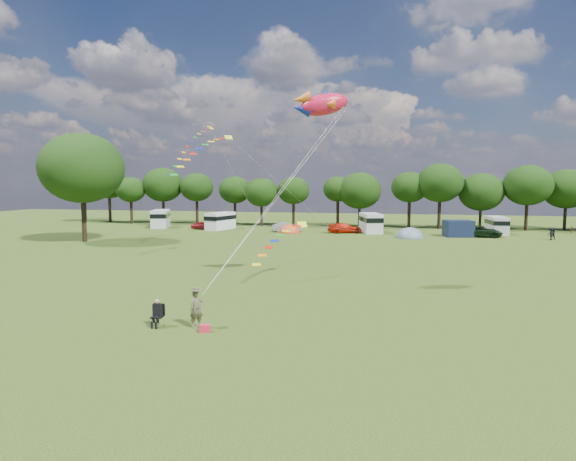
% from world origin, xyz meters
% --- Properties ---
extents(ground_plane, '(180.00, 180.00, 0.00)m').
position_xyz_m(ground_plane, '(0.00, 0.00, 0.00)').
color(ground_plane, black).
rests_on(ground_plane, ground).
extents(tree_line, '(102.98, 10.98, 10.27)m').
position_xyz_m(tree_line, '(5.30, 54.99, 6.35)').
color(tree_line, black).
rests_on(tree_line, ground).
extents(big_tree, '(10.00, 10.00, 13.28)m').
position_xyz_m(big_tree, '(-30.00, 28.00, 9.02)').
color(big_tree, black).
rests_on(big_tree, ground).
extents(car_a, '(3.77, 1.52, 1.25)m').
position_xyz_m(car_a, '(-21.86, 46.03, 0.63)').
color(car_a, maroon).
rests_on(car_a, ground).
extents(car_b, '(4.26, 2.88, 1.41)m').
position_xyz_m(car_b, '(-8.29, 45.15, 0.70)').
color(car_b, gray).
rests_on(car_b, ground).
extents(car_c, '(5.19, 3.31, 1.44)m').
position_xyz_m(car_c, '(0.30, 45.30, 0.72)').
color(car_c, '#BA1803').
rests_on(car_c, ground).
extents(car_d, '(5.84, 2.95, 1.55)m').
position_xyz_m(car_d, '(18.62, 43.96, 0.77)').
color(car_d, black).
rests_on(car_d, ground).
extents(campervan_a, '(4.26, 6.29, 2.84)m').
position_xyz_m(campervan_a, '(-29.85, 47.64, 1.53)').
color(campervan_a, silver).
rests_on(campervan_a, ground).
extents(campervan_b, '(3.60, 5.82, 2.65)m').
position_xyz_m(campervan_b, '(-19.09, 46.37, 1.42)').
color(campervan_b, white).
rests_on(campervan_b, ground).
extents(campervan_c, '(3.83, 6.16, 2.81)m').
position_xyz_m(campervan_c, '(3.96, 46.66, 1.51)').
color(campervan_c, silver).
rests_on(campervan_c, ground).
extents(campervan_d, '(2.49, 5.17, 2.47)m').
position_xyz_m(campervan_d, '(21.50, 48.32, 1.33)').
color(campervan_d, '#BDBDC0').
rests_on(campervan_d, ground).
extents(tent_orange, '(3.08, 3.37, 2.41)m').
position_xyz_m(tent_orange, '(-7.49, 43.73, 0.02)').
color(tent_orange, '#C54321').
rests_on(tent_orange, ground).
extents(tent_greyblue, '(3.69, 4.04, 2.75)m').
position_xyz_m(tent_greyblue, '(9.30, 40.89, 0.02)').
color(tent_greyblue, slate).
rests_on(tent_greyblue, ground).
extents(awning_navy, '(4.07, 3.56, 2.21)m').
position_xyz_m(awning_navy, '(15.76, 43.90, 1.10)').
color(awning_navy, '#131D38').
rests_on(awning_navy, ground).
extents(kite_flyer, '(0.83, 0.79, 1.90)m').
position_xyz_m(kite_flyer, '(-2.54, -2.02, 0.95)').
color(kite_flyer, brown).
rests_on(kite_flyer, ground).
extents(camp_chair, '(0.62, 0.61, 1.43)m').
position_xyz_m(camp_chair, '(-4.54, -2.26, 0.86)').
color(camp_chair, '#99999E').
rests_on(camp_chair, ground).
extents(kite_bag, '(0.61, 0.52, 0.36)m').
position_xyz_m(kite_bag, '(-1.87, -2.62, 0.18)').
color(kite_bag, red).
rests_on(kite_bag, ground).
extents(fish_kite, '(4.18, 2.54, 2.19)m').
position_xyz_m(fish_kite, '(2.02, 9.05, 12.60)').
color(fish_kite, red).
rests_on(fish_kite, ground).
extents(streamer_kite_a, '(3.30, 5.69, 5.80)m').
position_xyz_m(streamer_kite_a, '(-15.08, 27.52, 11.81)').
color(streamer_kite_a, '#D7CE00').
rests_on(streamer_kite_a, ground).
extents(streamer_kite_b, '(4.41, 4.73, 3.84)m').
position_xyz_m(streamer_kite_b, '(-9.67, 17.54, 10.41)').
color(streamer_kite_b, '#E2EE15').
rests_on(streamer_kite_b, ground).
extents(streamer_kite_c, '(3.28, 4.96, 2.84)m').
position_xyz_m(streamer_kite_c, '(-0.90, 10.88, 3.27)').
color(streamer_kite_c, '#FCFF1F').
rests_on(streamer_kite_c, ground).
extents(walker_a, '(0.79, 0.52, 1.56)m').
position_xyz_m(walker_a, '(27.09, 42.73, 0.78)').
color(walker_a, black).
rests_on(walker_a, ground).
extents(walker_b, '(1.15, 0.89, 1.62)m').
position_xyz_m(walker_b, '(26.78, 42.26, 0.81)').
color(walker_b, black).
rests_on(walker_b, ground).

